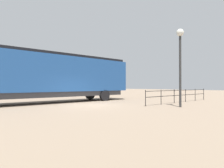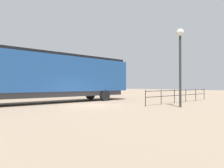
{
  "view_description": "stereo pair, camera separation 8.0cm",
  "coord_description": "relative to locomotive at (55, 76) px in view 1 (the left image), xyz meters",
  "views": [
    {
      "loc": [
        12.04,
        -8.36,
        1.5
      ],
      "look_at": [
        0.76,
        1.54,
        1.64
      ],
      "focal_mm": 30.65,
      "sensor_mm": 36.0,
      "label": 1
    },
    {
      "loc": [
        12.1,
        -8.3,
        1.5
      ],
      "look_at": [
        0.76,
        1.54,
        1.64
      ],
      "focal_mm": 30.65,
      "sensor_mm": 36.0,
      "label": 2
    }
  ],
  "objects": [
    {
      "name": "ground_plane",
      "position": [
        4.02,
        0.96,
        -2.41
      ],
      "size": [
        120.0,
        120.0,
        0.0
      ],
      "primitive_type": "plane",
      "color": "#84705B"
    },
    {
      "name": "locomotive",
      "position": [
        0.0,
        0.0,
        0.0
      ],
      "size": [
        2.83,
        15.9,
        4.32
      ],
      "color": "navy",
      "rests_on": "ground_plane"
    },
    {
      "name": "lamp_post",
      "position": [
        9.14,
        5.05,
        1.52
      ],
      "size": [
        0.51,
        0.51,
        5.51
      ],
      "color": "#2D2D2D",
      "rests_on": "ground_plane"
    },
    {
      "name": "platform_fence",
      "position": [
        7.18,
        8.55,
        -1.64
      ],
      "size": [
        0.05,
        9.84,
        1.19
      ],
      "color": "black",
      "rests_on": "ground_plane"
    }
  ]
}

